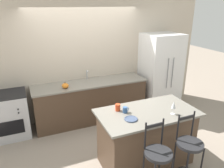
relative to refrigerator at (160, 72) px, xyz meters
The scene contains 14 objects.
ground_plane 2.06m from the refrigerator, behind, with size 18.00×18.00×0.00m, color gray.
wall_back 1.89m from the refrigerator, 167.18° to the left, with size 6.00×0.07×2.70m.
back_counter 1.87m from the refrigerator, behind, with size 2.53×0.71×0.92m.
sink_faucet 1.82m from the refrigerator, behind, with size 0.02×0.13×0.22m.
kitchen_island 2.25m from the refrigerator, 129.54° to the right, with size 1.59×0.87×0.96m.
refrigerator is the anchor object (origin of this frame).
oven_range 3.58m from the refrigerator, behind, with size 0.80×0.66×0.92m.
bar_stool_near 2.94m from the refrigerator, 124.66° to the right, with size 0.37×0.37×1.16m.
bar_stool_far 2.68m from the refrigerator, 115.40° to the right, with size 0.37×0.37×1.16m.
dinner_plate 2.53m from the refrigerator, 134.09° to the right, with size 0.20×0.20×0.02m.
wine_glass 2.20m from the refrigerator, 119.44° to the right, with size 0.07×0.07×0.22m.
coffee_mug 2.35m from the refrigerator, 137.71° to the right, with size 0.11×0.08×0.09m.
tumbler_cup 2.35m from the refrigerator, 140.95° to the right, with size 0.08×0.08×0.11m.
pumpkin_decoration 2.38m from the refrigerator, behind, with size 0.14×0.14×0.13m.
Camera 1 is at (-1.33, -4.01, 2.58)m, focal length 35.00 mm.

